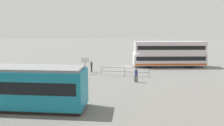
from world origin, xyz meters
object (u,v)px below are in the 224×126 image
pedestrian_crossing (136,74)px  info_sign (85,63)px  double_decker_bus (169,54)px  pedestrian_near_railing (91,66)px

pedestrian_crossing → info_sign: (6.57, -3.93, 0.61)m
double_decker_bus → info_sign: bearing=26.6°
double_decker_bus → info_sign: double_decker_bus is taller
pedestrian_near_railing → info_sign: (0.63, 1.29, 0.62)m
double_decker_bus → pedestrian_near_railing: bearing=22.5°
double_decker_bus → info_sign: size_ratio=5.04×
pedestrian_crossing → double_decker_bus: bearing=-118.7°
pedestrian_near_railing → info_sign: bearing=64.2°
pedestrian_near_railing → info_sign: size_ratio=0.71×
pedestrian_near_railing → double_decker_bus: bearing=-157.5°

